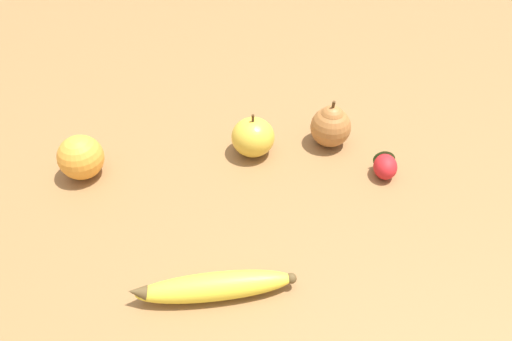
{
  "coord_description": "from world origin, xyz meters",
  "views": [
    {
      "loc": [
        -0.22,
        -0.49,
        0.54
      ],
      "look_at": [
        0.02,
        0.03,
        0.03
      ],
      "focal_mm": 35.0,
      "sensor_mm": 36.0,
      "label": 1
    }
  ],
  "objects": [
    {
      "name": "strawberry",
      "position": [
        0.22,
        -0.04,
        0.02
      ],
      "size": [
        0.06,
        0.06,
        0.04
      ],
      "rotation": [
        0.0,
        0.0,
        1.06
      ],
      "color": "red",
      "rests_on": "ground_plane"
    },
    {
      "name": "apple",
      "position": [
        0.05,
        0.1,
        0.03
      ],
      "size": [
        0.07,
        0.07,
        0.08
      ],
      "color": "gold",
      "rests_on": "ground_plane"
    },
    {
      "name": "banana",
      "position": [
        -0.11,
        -0.14,
        0.02
      ],
      "size": [
        0.21,
        0.09,
        0.04
      ],
      "rotation": [
        0.0,
        0.0,
        2.84
      ],
      "color": "yellow",
      "rests_on": "ground_plane"
    },
    {
      "name": "ground_plane",
      "position": [
        0.0,
        0.0,
        0.0
      ],
      "size": [
        3.0,
        3.0,
        0.0
      ],
      "primitive_type": "plane",
      "color": "olive"
    },
    {
      "name": "orange",
      "position": [
        -0.22,
        0.16,
        0.04
      ],
      "size": [
        0.07,
        0.07,
        0.07
      ],
      "color": "orange",
      "rests_on": "ground_plane"
    },
    {
      "name": "pear",
      "position": [
        0.18,
        0.07,
        0.04
      ],
      "size": [
        0.07,
        0.07,
        0.09
      ],
      "color": "#A36633",
      "rests_on": "ground_plane"
    }
  ]
}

